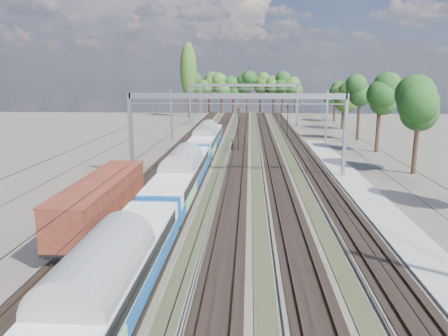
# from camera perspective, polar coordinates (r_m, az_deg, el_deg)

# --- Properties ---
(track_bed) EXTENTS (21.00, 130.00, 0.34)m
(track_bed) POSITION_cam_1_polar(r_m,az_deg,el_deg) (62.43, 2.03, 2.13)
(track_bed) COLOR #47423A
(track_bed) RESTS_ON ground
(platform) EXTENTS (3.00, 70.00, 0.30)m
(platform) POSITION_cam_1_polar(r_m,az_deg,el_deg) (39.48, 18.86, -4.38)
(platform) COLOR gray
(platform) RESTS_ON ground
(catenary) EXTENTS (25.65, 130.00, 9.00)m
(catenary) POSITION_cam_1_polar(r_m,az_deg,el_deg) (69.31, 2.50, 8.37)
(catenary) COLOR gray
(catenary) RESTS_ON ground
(tree_belt) EXTENTS (39.92, 98.88, 11.71)m
(tree_belt) POSITION_cam_1_polar(r_m,az_deg,el_deg) (112.16, 5.32, 10.62)
(tree_belt) COLOR black
(tree_belt) RESTS_ON ground
(poplar) EXTENTS (4.40, 4.40, 19.04)m
(poplar) POSITION_cam_1_polar(r_m,az_deg,el_deg) (115.57, -4.66, 12.56)
(poplar) COLOR black
(poplar) RESTS_ON ground
(emu_train) EXTENTS (3.05, 64.39, 4.45)m
(emu_train) POSITION_cam_1_polar(r_m,az_deg,el_deg) (38.18, -5.60, -0.49)
(emu_train) COLOR black
(emu_train) RESTS_ON ground
(freight_boxcar) EXTENTS (2.87, 13.83, 3.57)m
(freight_boxcar) POSITION_cam_1_polar(r_m,az_deg,el_deg) (32.13, -15.70, -4.13)
(freight_boxcar) COLOR black
(freight_boxcar) RESTS_ON ground
(worker) EXTENTS (0.52, 0.67, 1.64)m
(worker) POSITION_cam_1_polar(r_m,az_deg,el_deg) (63.95, 1.12, 3.03)
(worker) COLOR black
(worker) RESTS_ON ground
(signal_near) EXTENTS (0.43, 0.40, 6.36)m
(signal_near) POSITION_cam_1_polar(r_m,az_deg,el_deg) (62.03, 1.89, 5.73)
(signal_near) COLOR black
(signal_near) RESTS_ON ground
(signal_far) EXTENTS (0.43, 0.40, 5.92)m
(signal_far) POSITION_cam_1_polar(r_m,az_deg,el_deg) (76.85, 8.33, 6.64)
(signal_far) COLOR black
(signal_far) RESTS_ON ground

